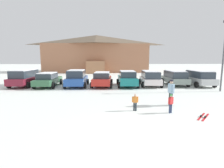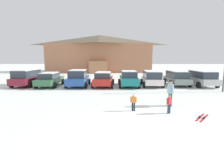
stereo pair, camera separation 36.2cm
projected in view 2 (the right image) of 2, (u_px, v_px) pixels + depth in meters
name	position (u px, v px, depth m)	size (l,w,h in m)	color
ground	(152.00, 140.00, 6.47)	(160.00, 160.00, 0.00)	white
ski_lodge	(100.00, 53.00, 39.07)	(22.37, 11.46, 7.99)	#A66C4D
parked_maroon_van	(27.00, 77.00, 18.95)	(2.31, 4.49, 1.78)	maroon
parked_green_coupe	(50.00, 79.00, 18.70)	(2.15, 4.62, 1.50)	#366945
parked_blue_hatchback	(78.00, 78.00, 18.63)	(2.25, 4.40, 1.78)	#2650A2
parked_red_sedan	(103.00, 79.00, 18.65)	(2.34, 4.39, 1.55)	red
parked_teal_hatchback	(128.00, 79.00, 18.60)	(2.17, 4.25, 1.68)	#197B7A
parked_white_suv	(152.00, 78.00, 18.80)	(2.35, 4.11, 1.65)	white
parked_grey_wagon	(177.00, 78.00, 19.24)	(2.19, 4.05, 1.63)	gray
parked_silver_wagon	(202.00, 78.00, 18.82)	(2.24, 4.29, 1.67)	silver
skier_child_in_orange_jacket	(133.00, 101.00, 10.00)	(0.37, 0.16, 0.99)	black
skier_adult_in_blue_parka	(170.00, 91.00, 10.99)	(0.30, 0.61, 1.67)	black
skier_child_in_red_jacket	(169.00, 103.00, 9.53)	(0.35, 0.26, 1.05)	navy
pair_of_skis	(202.00, 118.00, 8.89)	(1.15, 1.27, 0.08)	red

